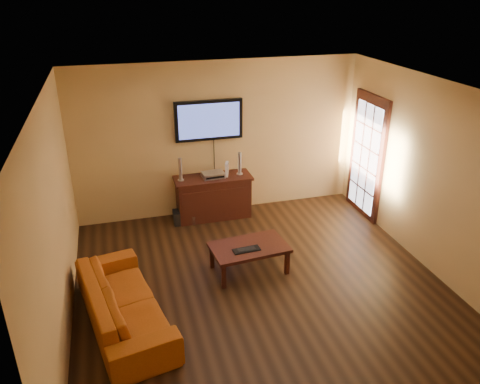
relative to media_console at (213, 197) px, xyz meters
name	(u,v)px	position (x,y,z in m)	size (l,w,h in m)	color
ground_plane	(261,286)	(0.17, -2.24, -0.38)	(5.00, 5.00, 0.00)	black
room_walls	(250,157)	(0.17, -1.61, 1.30)	(5.00, 5.00, 5.00)	tan
french_door	(366,158)	(2.63, -0.54, 0.67)	(0.07, 1.02, 2.22)	black
media_console	(213,197)	(0.00, 0.00, 0.00)	(1.34, 0.51, 0.76)	black
television	(209,120)	(0.00, 0.22, 1.33)	(1.16, 0.08, 0.69)	black
coffee_table	(249,249)	(0.12, -1.81, -0.02)	(1.14, 0.75, 0.41)	black
sofa	(123,296)	(-1.68, -2.49, 0.02)	(2.04, 0.60, 0.80)	#A54B12
speaker_left	(180,170)	(-0.56, 0.01, 0.56)	(0.11, 0.11, 0.40)	silver
speaker_right	(240,164)	(0.48, 0.01, 0.56)	(0.11, 0.11, 0.40)	silver
av_receiver	(213,175)	(0.01, 0.01, 0.42)	(0.38, 0.27, 0.09)	silver
game_console	(227,169)	(0.25, 0.01, 0.50)	(0.05, 0.17, 0.24)	white
subwoofer	(180,217)	(-0.62, -0.10, -0.27)	(0.24, 0.24, 0.24)	black
bottle	(194,220)	(-0.41, -0.22, -0.30)	(0.06, 0.06, 0.18)	white
keyboard	(246,250)	(0.05, -1.92, 0.04)	(0.39, 0.17, 0.02)	black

